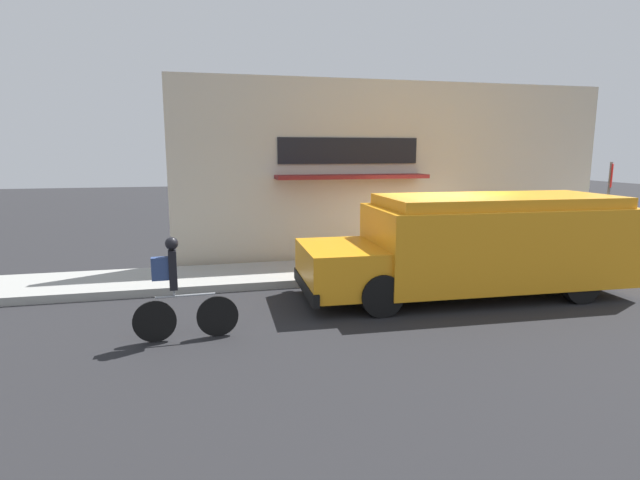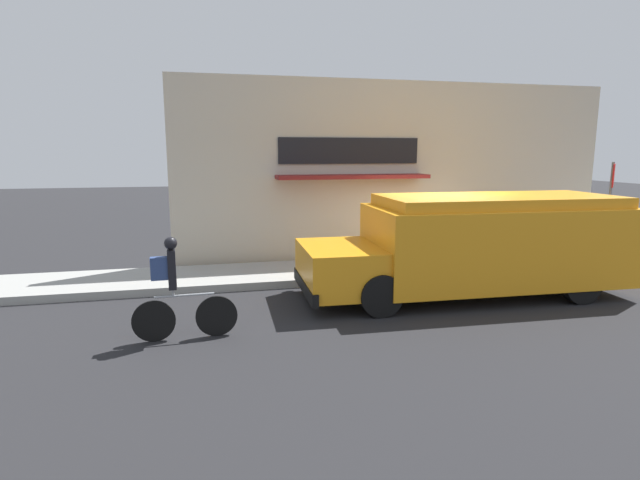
# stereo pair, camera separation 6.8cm
# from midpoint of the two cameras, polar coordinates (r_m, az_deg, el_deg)

# --- Properties ---
(ground_plane) EXTENTS (70.00, 70.00, 0.00)m
(ground_plane) POSITION_cam_midpoint_polar(r_m,az_deg,el_deg) (12.18, 12.88, -4.39)
(ground_plane) COLOR #232326
(sidewalk) EXTENTS (28.00, 2.04, 0.18)m
(sidewalk) POSITION_cam_midpoint_polar(r_m,az_deg,el_deg) (13.05, 10.92, -2.95)
(sidewalk) COLOR #999993
(sidewalk) RESTS_ON ground_plane
(storefront) EXTENTS (12.25, 0.91, 4.86)m
(storefront) POSITION_cam_midpoint_polar(r_m,az_deg,el_deg) (13.94, 8.76, 7.67)
(storefront) COLOR beige
(storefront) RESTS_ON ground_plane
(school_bus) EXTENTS (6.81, 2.89, 2.09)m
(school_bus) POSITION_cam_midpoint_polar(r_m,az_deg,el_deg) (10.92, 17.38, -0.36)
(school_bus) COLOR orange
(school_bus) RESTS_ON ground_plane
(cyclist) EXTENTS (1.65, 0.20, 1.68)m
(cyclist) POSITION_cam_midpoint_polar(r_m,az_deg,el_deg) (8.26, -16.19, -5.68)
(cyclist) COLOR black
(cyclist) RESTS_ON ground_plane
(stop_sign_post) EXTENTS (0.45, 0.45, 2.54)m
(stop_sign_post) POSITION_cam_midpoint_polar(r_m,az_deg,el_deg) (15.22, 30.04, 4.54)
(stop_sign_post) COLOR slate
(stop_sign_post) RESTS_ON sidewalk
(trash_bin) EXTENTS (0.53, 0.53, 0.84)m
(trash_bin) POSITION_cam_midpoint_polar(r_m,az_deg,el_deg) (14.49, 19.53, -0.01)
(trash_bin) COLOR slate
(trash_bin) RESTS_ON sidewalk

